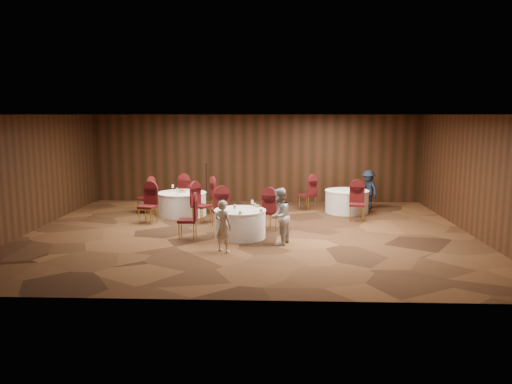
{
  "coord_description": "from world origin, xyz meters",
  "views": [
    {
      "loc": [
        0.72,
        -13.27,
        3.2
      ],
      "look_at": [
        0.2,
        0.2,
        1.1
      ],
      "focal_mm": 35.0,
      "sensor_mm": 36.0,
      "label": 1
    }
  ],
  "objects_px": {
    "woman_a": "(223,226)",
    "table_main": "(240,223)",
    "table_left": "(182,204)",
    "mic_stand": "(206,193)",
    "man_c": "(368,190)",
    "woman_b": "(279,217)",
    "table_right": "(347,201)"
  },
  "relations": [
    {
      "from": "woman_b",
      "to": "table_main",
      "type": "bearing_deg",
      "value": -102.33
    },
    {
      "from": "table_right",
      "to": "man_c",
      "type": "distance_m",
      "value": 1.12
    },
    {
      "from": "woman_b",
      "to": "mic_stand",
      "type": "bearing_deg",
      "value": -132.89
    },
    {
      "from": "table_right",
      "to": "woman_a",
      "type": "distance_m",
      "value": 6.09
    },
    {
      "from": "table_left",
      "to": "table_right",
      "type": "xyz_separation_m",
      "value": [
        5.34,
        0.68,
        0.0
      ]
    },
    {
      "from": "woman_a",
      "to": "woman_b",
      "type": "relative_size",
      "value": 0.87
    },
    {
      "from": "table_left",
      "to": "woman_b",
      "type": "relative_size",
      "value": 1.1
    },
    {
      "from": "man_c",
      "to": "woman_b",
      "type": "bearing_deg",
      "value": -60.93
    },
    {
      "from": "woman_b",
      "to": "table_right",
      "type": "bearing_deg",
      "value": 173.34
    },
    {
      "from": "woman_a",
      "to": "table_main",
      "type": "bearing_deg",
      "value": -69.59
    },
    {
      "from": "table_right",
      "to": "mic_stand",
      "type": "relative_size",
      "value": 0.96
    },
    {
      "from": "table_left",
      "to": "mic_stand",
      "type": "height_order",
      "value": "mic_stand"
    },
    {
      "from": "mic_stand",
      "to": "woman_a",
      "type": "distance_m",
      "value": 6.16
    },
    {
      "from": "table_left",
      "to": "table_right",
      "type": "bearing_deg",
      "value": 7.24
    },
    {
      "from": "table_left",
      "to": "man_c",
      "type": "xyz_separation_m",
      "value": [
        6.16,
        1.38,
        0.29
      ]
    },
    {
      "from": "table_left",
      "to": "table_right",
      "type": "height_order",
      "value": "same"
    },
    {
      "from": "table_main",
      "to": "woman_a",
      "type": "distance_m",
      "value": 1.46
    },
    {
      "from": "woman_a",
      "to": "man_c",
      "type": "distance_m",
      "value": 7.14
    },
    {
      "from": "table_main",
      "to": "table_right",
      "type": "relative_size",
      "value": 0.94
    },
    {
      "from": "table_right",
      "to": "man_c",
      "type": "bearing_deg",
      "value": 40.46
    },
    {
      "from": "table_main",
      "to": "man_c",
      "type": "relative_size",
      "value": 1.02
    },
    {
      "from": "table_right",
      "to": "man_c",
      "type": "xyz_separation_m",
      "value": [
        0.82,
        0.7,
        0.29
      ]
    },
    {
      "from": "table_main",
      "to": "woman_a",
      "type": "height_order",
      "value": "woman_a"
    },
    {
      "from": "table_main",
      "to": "woman_b",
      "type": "distance_m",
      "value": 1.27
    },
    {
      "from": "woman_a",
      "to": "woman_b",
      "type": "xyz_separation_m",
      "value": [
        1.32,
        0.72,
        0.09
      ]
    },
    {
      "from": "table_left",
      "to": "man_c",
      "type": "height_order",
      "value": "man_c"
    },
    {
      "from": "woman_a",
      "to": "woman_b",
      "type": "bearing_deg",
      "value": -118.93
    },
    {
      "from": "woman_a",
      "to": "man_c",
      "type": "bearing_deg",
      "value": -95.62
    },
    {
      "from": "table_left",
      "to": "woman_b",
      "type": "height_order",
      "value": "woman_b"
    },
    {
      "from": "woman_b",
      "to": "man_c",
      "type": "distance_m",
      "value": 5.79
    },
    {
      "from": "table_left",
      "to": "mic_stand",
      "type": "xyz_separation_m",
      "value": [
        0.54,
        1.78,
        0.05
      ]
    },
    {
      "from": "table_main",
      "to": "table_left",
      "type": "distance_m",
      "value": 3.52
    }
  ]
}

